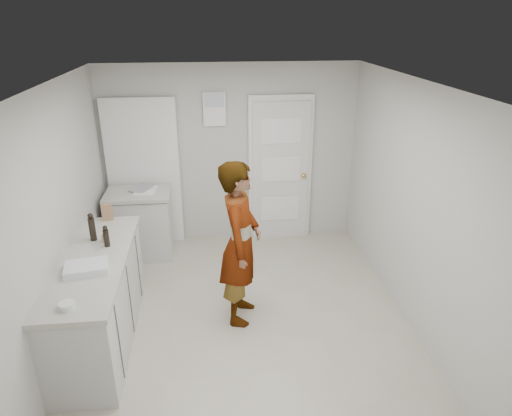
{
  "coord_description": "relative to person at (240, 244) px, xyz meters",
  "views": [
    {
      "loc": [
        -0.31,
        -4.14,
        3.07
      ],
      "look_at": [
        0.18,
        0.4,
        1.12
      ],
      "focal_mm": 32.0,
      "sensor_mm": 36.0,
      "label": 1
    }
  ],
  "objects": [
    {
      "name": "ground",
      "position": [
        0.02,
        -0.04,
        -0.89
      ],
      "size": [
        4.0,
        4.0,
        0.0
      ],
      "primitive_type": "plane",
      "color": "#AEA692",
      "rests_on": "ground"
    },
    {
      "name": "room_shell",
      "position": [
        -0.16,
        1.92,
        0.14
      ],
      "size": [
        4.0,
        4.0,
        4.0
      ],
      "color": "#B9B8AF",
      "rests_on": "ground"
    },
    {
      "name": "main_counter",
      "position": [
        -1.43,
        -0.24,
        -0.46
      ],
      "size": [
        0.64,
        1.96,
        0.93
      ],
      "color": "silver",
      "rests_on": "ground"
    },
    {
      "name": "side_counter",
      "position": [
        -1.23,
        1.51,
        -0.46
      ],
      "size": [
        0.84,
        0.61,
        0.93
      ],
      "color": "silver",
      "rests_on": "ground"
    },
    {
      "name": "person",
      "position": [
        0.0,
        0.0,
        0.0
      ],
      "size": [
        0.56,
        0.73,
        1.78
      ],
      "primitive_type": "imported",
      "rotation": [
        0.0,
        0.0,
        1.34
      ],
      "color": "silver",
      "rests_on": "ground"
    },
    {
      "name": "cake_mix_box",
      "position": [
        -1.44,
        0.66,
        0.13
      ],
      "size": [
        0.12,
        0.07,
        0.19
      ],
      "primitive_type": "cube",
      "rotation": [
        0.0,
        0.0,
        0.11
      ],
      "color": "#885F44",
      "rests_on": "main_counter"
    },
    {
      "name": "spice_jar",
      "position": [
        -1.38,
        0.12,
        0.08
      ],
      "size": [
        0.05,
        0.05,
        0.08
      ],
      "primitive_type": "cylinder",
      "color": "tan",
      "rests_on": "main_counter"
    },
    {
      "name": "oil_cruet_a",
      "position": [
        -1.33,
        0.02,
        0.15
      ],
      "size": [
        0.06,
        0.06,
        0.23
      ],
      "color": "black",
      "rests_on": "main_counter"
    },
    {
      "name": "oil_cruet_b",
      "position": [
        -1.5,
        0.17,
        0.18
      ],
      "size": [
        0.07,
        0.07,
        0.3
      ],
      "color": "black",
      "rests_on": "main_counter"
    },
    {
      "name": "baking_dish",
      "position": [
        -1.43,
        -0.45,
        0.07
      ],
      "size": [
        0.41,
        0.33,
        0.07
      ],
      "rotation": [
        0.0,
        0.0,
        0.17
      ],
      "color": "silver",
      "rests_on": "main_counter"
    },
    {
      "name": "egg_bowl",
      "position": [
        -1.45,
        -1.02,
        0.06
      ],
      "size": [
        0.13,
        0.13,
        0.05
      ],
      "color": "silver",
      "rests_on": "main_counter"
    },
    {
      "name": "papers",
      "position": [
        -1.13,
        1.56,
        0.04
      ],
      "size": [
        0.3,
        0.37,
        0.01
      ],
      "primitive_type": "cube",
      "rotation": [
        0.0,
        0.0,
        -0.09
      ],
      "color": "white",
      "rests_on": "side_counter"
    }
  ]
}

